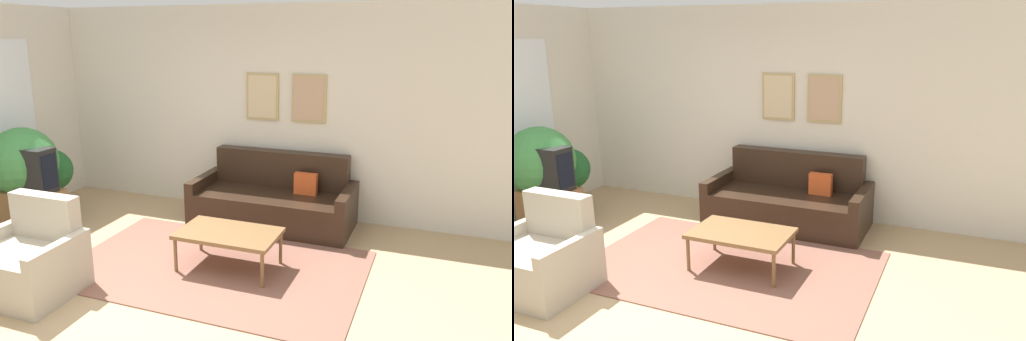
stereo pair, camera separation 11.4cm
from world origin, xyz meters
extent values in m
plane|color=tan|center=(0.00, 0.00, 0.00)|extent=(16.00, 16.00, 0.00)
cube|color=brown|center=(0.51, 0.97, 0.01)|extent=(2.99, 1.93, 0.01)
cube|color=beige|center=(0.00, 2.85, 1.35)|extent=(8.00, 0.06, 2.70)
cube|color=tan|center=(0.34, 2.80, 1.55)|extent=(0.44, 0.03, 0.60)
cube|color=#CCB78E|center=(0.34, 2.78, 1.55)|extent=(0.38, 0.01, 0.54)
cube|color=tan|center=(0.96, 2.80, 1.55)|extent=(0.44, 0.03, 0.60)
cube|color=tan|center=(0.96, 2.78, 1.55)|extent=(0.38, 0.01, 0.54)
cube|color=beige|center=(-2.66, 1.44, 1.51)|extent=(0.02, 1.09, 1.60)
cube|color=white|center=(-2.65, 1.44, 1.51)|extent=(0.02, 1.01, 1.52)
cube|color=black|center=(0.65, 2.33, 0.21)|extent=(1.75, 0.90, 0.42)
cube|color=black|center=(0.65, 2.68, 0.65)|extent=(1.75, 0.20, 0.46)
cube|color=black|center=(-0.29, 2.33, 0.28)|extent=(0.12, 0.90, 0.56)
cube|color=black|center=(1.59, 2.33, 0.28)|extent=(0.12, 0.90, 0.56)
cube|color=#D15123|center=(1.05, 2.44, 0.54)|extent=(0.28, 0.10, 0.28)
cube|color=brown|center=(0.64, 1.01, 0.38)|extent=(1.01, 0.63, 0.04)
cylinder|color=brown|center=(0.18, 0.74, 0.18)|extent=(0.04, 0.04, 0.36)
cylinder|color=brown|center=(1.11, 0.74, 0.18)|extent=(0.04, 0.04, 0.36)
cylinder|color=brown|center=(0.18, 1.29, 0.18)|extent=(0.04, 0.04, 0.36)
cylinder|color=brown|center=(1.11, 1.29, 0.18)|extent=(0.04, 0.04, 0.36)
cube|color=brown|center=(-1.94, 1.06, 0.26)|extent=(0.65, 0.45, 0.53)
cube|color=black|center=(-1.94, 1.06, 0.79)|extent=(0.61, 0.28, 0.53)
cube|color=black|center=(-1.63, 1.06, 0.79)|extent=(0.01, 0.23, 0.41)
cube|color=#B2A893|center=(-0.88, -0.13, 0.22)|extent=(0.71, 0.76, 0.44)
cube|color=#B2A893|center=(-0.88, 0.17, 0.66)|extent=(0.71, 0.16, 0.43)
cube|color=#B2A893|center=(-0.48, -0.13, 0.28)|extent=(0.09, 0.76, 0.56)
cylinder|color=#383D42|center=(-2.15, 1.18, 0.11)|extent=(0.25, 0.25, 0.23)
cylinder|color=#51381E|center=(-2.15, 1.18, 0.35)|extent=(0.04, 0.04, 0.25)
sphere|color=#3D8442|center=(-2.15, 1.18, 0.83)|extent=(0.84, 0.84, 0.84)
cylinder|color=#383D42|center=(-2.17, 1.64, 0.11)|extent=(0.28, 0.28, 0.22)
cylinder|color=#51381E|center=(-2.17, 1.64, 0.30)|extent=(0.04, 0.04, 0.16)
sphere|color=#1E5628|center=(-2.17, 1.64, 0.61)|extent=(0.55, 0.55, 0.55)
cylinder|color=beige|center=(-2.30, 1.40, 0.08)|extent=(0.25, 0.25, 0.15)
cylinder|color=#51381E|center=(-2.30, 1.40, 0.21)|extent=(0.04, 0.04, 0.12)
sphere|color=#1E5628|center=(-2.30, 1.40, 0.45)|extent=(0.41, 0.41, 0.41)
camera|label=1|loc=(2.59, -3.26, 2.31)|focal=35.00mm
camera|label=2|loc=(2.69, -3.22, 2.31)|focal=35.00mm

